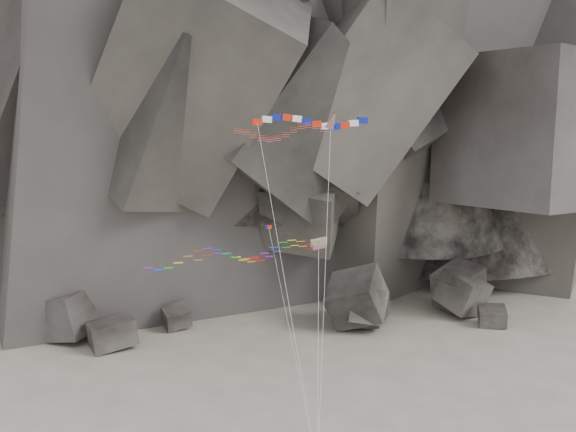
{
  "coord_description": "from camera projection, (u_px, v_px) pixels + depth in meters",
  "views": [
    {
      "loc": [
        -6.79,
        -50.52,
        29.19
      ],
      "look_at": [
        0.27,
        6.0,
        20.41
      ],
      "focal_mm": 40.0,
      "sensor_mm": 36.0,
      "label": 1
    }
  ],
  "objects": [
    {
      "name": "pennant_kite",
      "position": [
        279.0,
        278.0,
        53.71
      ],
      "size": [
        3.47,
        6.84,
        18.69
      ],
      "rotation": [
        0.0,
        0.0,
        -0.09
      ],
      "color": "red",
      "rests_on": "ground"
    },
    {
      "name": "headland",
      "position": [
        243.0,
        47.0,
        117.08
      ],
      "size": [
        110.0,
        70.0,
        84.0
      ],
      "primitive_type": null,
      "color": "#514B43",
      "rests_on": "ground"
    },
    {
      "name": "delta_kite",
      "position": [
        279.0,
        131.0,
        50.37
      ],
      "size": [
        8.66,
        4.85,
        28.15
      ],
      "rotation": [
        0.0,
        0.0,
        0.29
      ],
      "color": "red",
      "rests_on": "ground"
    },
    {
      "name": "boulder_field",
      "position": [
        306.0,
        310.0,
        89.83
      ],
      "size": [
        65.43,
        17.46,
        9.25
      ],
      "color": "#47423F",
      "rests_on": "ground"
    },
    {
      "name": "parafoil_kite",
      "position": [
        229.0,
        254.0,
        53.31
      ],
      "size": [
        15.85,
        7.05,
        17.56
      ],
      "rotation": [
        0.0,
        0.0,
        0.34
      ],
      "color": "#E4EB0D",
      "rests_on": "ground"
    },
    {
      "name": "banner_kite",
      "position": [
        311.0,
        123.0,
        54.24
      ],
      "size": [
        10.06,
        8.38,
        28.06
      ],
      "rotation": [
        0.0,
        0.0,
        0.09
      ],
      "color": "red",
      "rests_on": "ground"
    }
  ]
}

